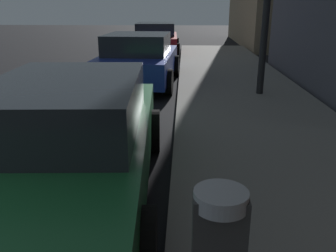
# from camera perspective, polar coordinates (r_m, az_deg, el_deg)

# --- Properties ---
(car_green) EXTENTS (2.23, 4.62, 1.43)m
(car_green) POSITION_cam_1_polar(r_m,az_deg,el_deg) (4.25, -15.37, -2.23)
(car_green) COLOR #19592D
(car_green) RESTS_ON ground
(car_blue) EXTENTS (2.28, 4.25, 1.43)m
(car_blue) POSITION_cam_1_polar(r_m,az_deg,el_deg) (10.38, -4.70, 10.51)
(car_blue) COLOR navy
(car_blue) RESTS_ON ground
(car_red) EXTENTS (2.22, 4.10, 1.43)m
(car_red) POSITION_cam_1_polar(r_m,az_deg,el_deg) (16.62, -1.95, 13.70)
(car_red) COLOR maroon
(car_red) RESTS_ON ground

